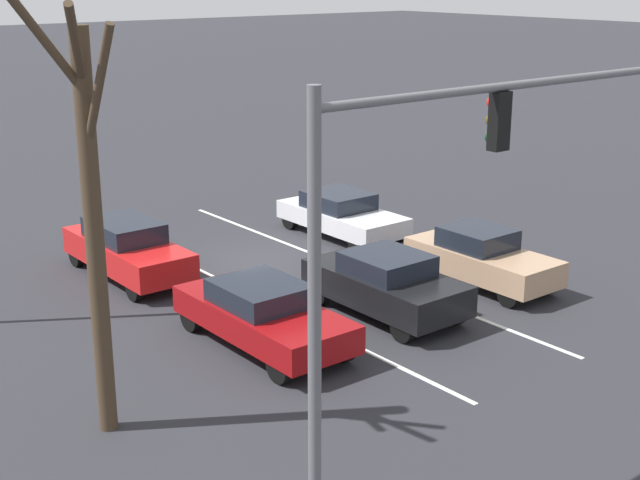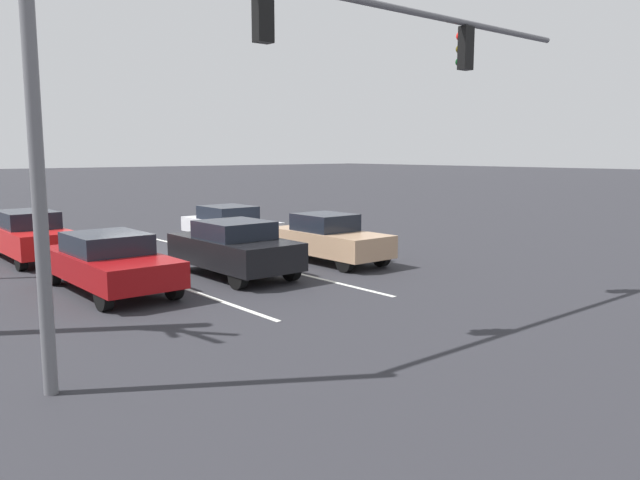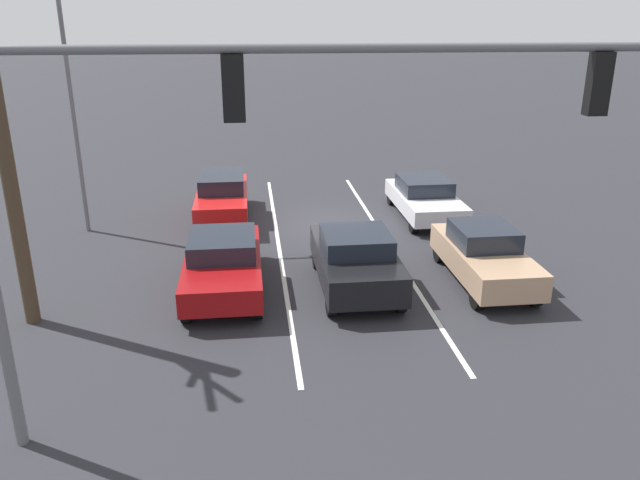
{
  "view_description": "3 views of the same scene",
  "coord_description": "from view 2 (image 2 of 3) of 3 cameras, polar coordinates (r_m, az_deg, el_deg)",
  "views": [
    {
      "loc": [
        13.78,
        20.32,
        8.06
      ],
      "look_at": [
        1.31,
        4.62,
        1.99
      ],
      "focal_mm": 50.0,
      "sensor_mm": 36.0,
      "label": 1
    },
    {
      "loc": [
        8.99,
        20.04,
        3.44
      ],
      "look_at": [
        -1.24,
        7.77,
        1.18
      ],
      "focal_mm": 35.0,
      "sensor_mm": 36.0,
      "label": 2
    },
    {
      "loc": [
        2.54,
        20.22,
        6.71
      ],
      "look_at": [
        0.9,
        6.19,
        1.66
      ],
      "focal_mm": 35.0,
      "sensor_mm": 36.0,
      "label": 3
    }
  ],
  "objects": [
    {
      "name": "ground_plane",
      "position": [
        22.23,
        -15.47,
        -1.14
      ],
      "size": [
        240.0,
        240.0,
        0.0
      ],
      "primitive_type": "plane",
      "color": "#28282D"
    },
    {
      "name": "lane_stripe_left_divider",
      "position": [
        21.25,
        -9.03,
        -1.35
      ],
      "size": [
        0.12,
        16.01,
        0.01
      ],
      "primitive_type": "cube",
      "color": "silver",
      "rests_on": "ground_plane"
    },
    {
      "name": "lane_stripe_center_divider",
      "position": [
        19.75,
        -17.57,
        -2.34
      ],
      "size": [
        0.12,
        16.01,
        0.01
      ],
      "primitive_type": "cube",
      "color": "silver",
      "rests_on": "ground_plane"
    },
    {
      "name": "car_black_midlane_front",
      "position": [
        17.47,
        -7.87,
        -0.71
      ],
      "size": [
        1.94,
        4.21,
        1.55
      ],
      "color": "black",
      "rests_on": "ground_plane"
    },
    {
      "name": "car_tan_leftlane_front",
      "position": [
        19.54,
        0.76,
        0.16
      ],
      "size": [
        1.73,
        4.24,
        1.51
      ],
      "color": "tan",
      "rests_on": "ground_plane"
    },
    {
      "name": "car_maroon_rightlane_front",
      "position": [
        16.24,
        -18.74,
        -1.87
      ],
      "size": [
        1.92,
        4.7,
        1.46
      ],
      "color": "maroon",
      "rests_on": "ground_plane"
    },
    {
      "name": "car_silver_leftlane_second",
      "position": [
        24.26,
        -8.23,
        1.5
      ],
      "size": [
        1.91,
        4.44,
        1.37
      ],
      "color": "silver",
      "rests_on": "ground_plane"
    },
    {
      "name": "car_red_rightlane_second",
      "position": [
        21.98,
        -25.07,
        0.42
      ],
      "size": [
        1.72,
        4.68,
        1.58
      ],
      "color": "red",
      "rests_on": "ground_plane"
    },
    {
      "name": "traffic_signal_gantry",
      "position": [
        11.24,
        -4.32,
        16.11
      ],
      "size": [
        12.78,
        0.37,
        6.62
      ],
      "color": "slate",
      "rests_on": "ground_plane"
    }
  ]
}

